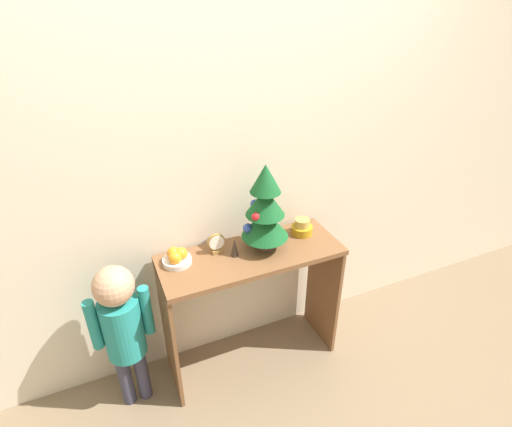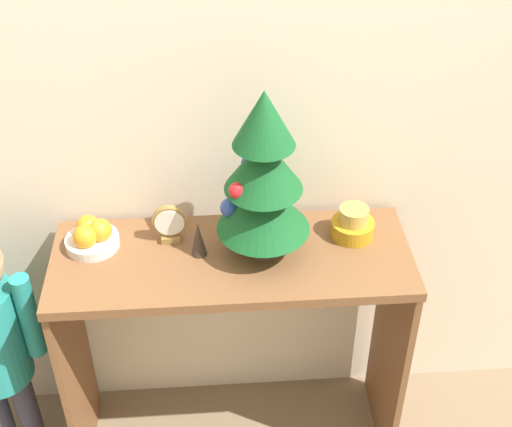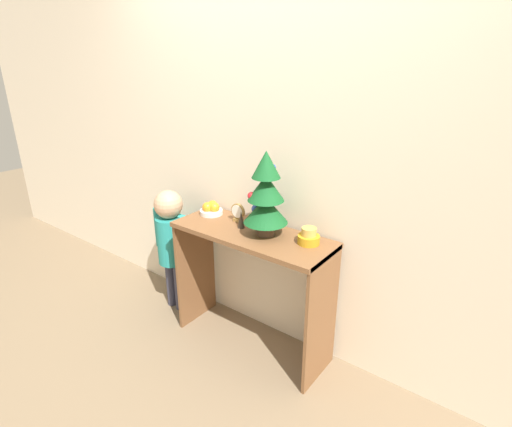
% 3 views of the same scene
% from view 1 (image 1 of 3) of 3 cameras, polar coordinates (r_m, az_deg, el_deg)
% --- Properties ---
extents(ground_plane, '(12.00, 12.00, 0.00)m').
position_cam_1_polar(ground_plane, '(2.64, 1.19, -22.54)').
color(ground_plane, '#7A664C').
extents(back_wall, '(7.00, 0.05, 2.50)m').
position_cam_1_polar(back_wall, '(2.18, -3.21, 7.10)').
color(back_wall, beige).
rests_on(back_wall, ground_plane).
extents(console_table, '(1.02, 0.39, 0.81)m').
position_cam_1_polar(console_table, '(2.33, -0.66, -9.88)').
color(console_table, brown).
rests_on(console_table, ground_plane).
extents(mini_tree, '(0.26, 0.26, 0.50)m').
position_cam_1_polar(mini_tree, '(2.11, 1.28, 0.62)').
color(mini_tree, '#4C3828').
rests_on(mini_tree, console_table).
extents(fruit_bowl, '(0.15, 0.15, 0.09)m').
position_cam_1_polar(fruit_bowl, '(2.15, -11.25, -6.17)').
color(fruit_bowl, silver).
rests_on(fruit_bowl, console_table).
extents(singing_bowl, '(0.12, 0.12, 0.10)m').
position_cam_1_polar(singing_bowl, '(2.36, 6.59, -2.02)').
color(singing_bowl, '#B78419').
rests_on(singing_bowl, console_table).
extents(desk_clock, '(0.10, 0.04, 0.12)m').
position_cam_1_polar(desk_clock, '(2.18, -5.68, -4.30)').
color(desk_clock, olive).
rests_on(desk_clock, console_table).
extents(figurine, '(0.04, 0.04, 0.11)m').
position_cam_1_polar(figurine, '(2.15, -3.09, -4.84)').
color(figurine, '#382D23').
rests_on(figurine, console_table).
extents(child_figure, '(0.32, 0.20, 0.93)m').
position_cam_1_polar(child_figure, '(2.22, -18.63, -14.57)').
color(child_figure, '#38384C').
rests_on(child_figure, ground_plane).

